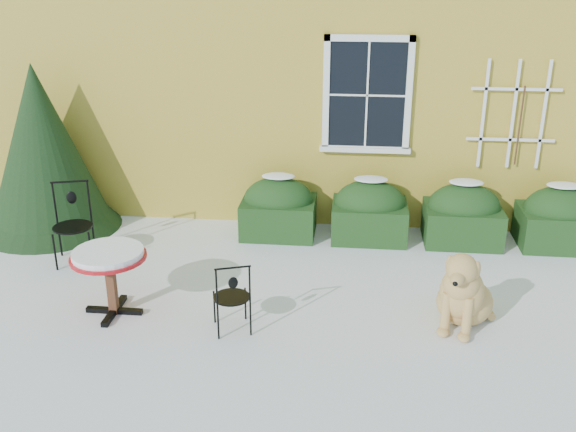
# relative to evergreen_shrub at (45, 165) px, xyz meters

# --- Properties ---
(ground) EXTENTS (80.00, 80.00, 0.00)m
(ground) POSITION_rel_evergreen_shrub_xyz_m (3.69, -2.45, -0.98)
(ground) COLOR white
(ground) RESTS_ON ground
(hedge_row) EXTENTS (4.95, 0.80, 0.91)m
(hedge_row) POSITION_rel_evergreen_shrub_xyz_m (5.34, 0.10, -0.57)
(hedge_row) COLOR black
(hedge_row) RESTS_ON ground
(evergreen_shrub) EXTENTS (2.00, 2.00, 2.42)m
(evergreen_shrub) POSITION_rel_evergreen_shrub_xyz_m (0.00, 0.00, 0.00)
(evergreen_shrub) COLOR black
(evergreen_shrub) RESTS_ON ground
(bistro_table) EXTENTS (0.83, 0.83, 0.77)m
(bistro_table) POSITION_rel_evergreen_shrub_xyz_m (1.81, -2.36, -0.33)
(bistro_table) COLOR black
(bistro_table) RESTS_ON ground
(patio_chair_near) EXTENTS (0.46, 0.46, 0.82)m
(patio_chair_near) POSITION_rel_evergreen_shrub_xyz_m (3.21, -2.58, -0.56)
(patio_chair_near) COLOR black
(patio_chair_near) RESTS_ON ground
(patio_chair_far) EXTENTS (0.58, 0.58, 1.05)m
(patio_chair_far) POSITION_rel_evergreen_shrub_xyz_m (0.82, -1.06, -0.45)
(patio_chair_far) COLOR black
(patio_chair_far) RESTS_ON ground
(dog) EXTENTS (0.81, 1.03, 0.96)m
(dog) POSITION_rel_evergreen_shrub_xyz_m (5.65, -2.23, -0.59)
(dog) COLOR tan
(dog) RESTS_ON ground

